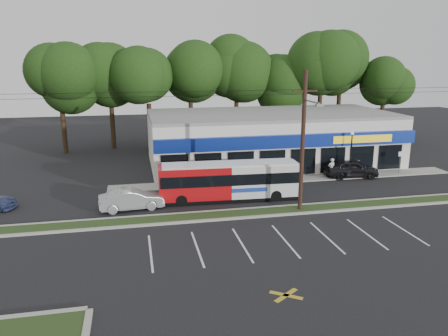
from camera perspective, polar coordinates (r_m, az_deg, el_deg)
name	(u,v)px	position (r m, az deg, el deg)	size (l,w,h in m)	color
ground	(264,218)	(30.65, 5.28, -6.50)	(120.00, 120.00, 0.00)	black
grass_strip	(260,212)	(31.53, 4.75, -5.78)	(40.00, 1.60, 0.12)	#203A17
curb_south	(264,216)	(30.76, 5.20, -6.29)	(40.00, 0.25, 0.14)	#9E9E93
curb_north	(257,208)	(32.29, 4.32, -5.26)	(40.00, 0.25, 0.14)	#9E9E93
sidewalk	(288,179)	(40.29, 8.33, -1.44)	(32.00, 2.20, 0.10)	#9E9E93
strip_mall	(271,138)	(46.24, 6.10, 3.96)	(25.00, 12.55, 5.30)	beige
utility_pole	(301,137)	(30.99, 10.03, 3.96)	(50.00, 2.77, 10.00)	black
lamp_post	(351,149)	(41.94, 16.28, 2.44)	(0.30, 0.30, 4.25)	black
sign_post	(400,158)	(44.53, 22.01, 1.16)	(0.45, 0.10, 2.23)	#59595E
tree_line	(235,78)	(54.88, 1.44, 11.70)	(46.76, 6.76, 11.83)	black
metrobus	(229,180)	(33.93, 0.72, -1.61)	(11.05, 2.84, 2.95)	#B40D12
car_dark	(351,169)	(42.07, 16.29, -0.09)	(1.98, 4.92, 1.68)	black
car_silver	(131,199)	(32.65, -12.00, -4.02)	(1.62, 4.66, 1.53)	#A1A3A8
pedestrian_a	(331,168)	(41.15, 13.86, -0.06)	(0.70, 0.46, 1.92)	silver
pedestrian_b	(265,173)	(38.90, 5.44, -0.69)	(0.83, 0.64, 1.70)	beige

